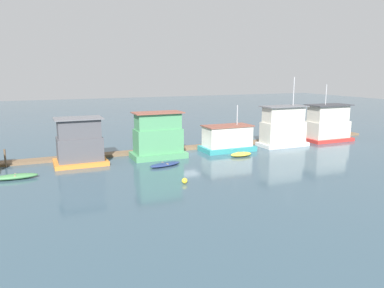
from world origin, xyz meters
TOP-DOWN VIEW (x-y plane):
  - ground_plane at (0.00, 0.00)m, footprint 200.00×200.00m
  - dock_walkway at (0.00, 2.76)m, footprint 59.60×1.79m
  - houseboat_orange at (-12.73, -0.10)m, footprint 5.51×4.04m
  - houseboat_green at (-4.00, -0.40)m, footprint 6.18×3.51m
  - houseboat_teal at (5.19, -0.17)m, footprint 6.59×3.68m
  - houseboat_white at (13.59, -0.28)m, footprint 6.49×3.29m
  - houseboat_red at (21.90, 0.42)m, footprint 6.78×4.01m
  - dinghy_green at (-19.05, -3.65)m, footprint 4.00×1.21m
  - dinghy_navy at (-4.61, -4.49)m, footprint 3.92×2.27m
  - dinghy_yellow at (5.19, -3.61)m, footprint 2.84×1.59m
  - mooring_post_near_left at (-20.10, 1.62)m, footprint 0.20×0.20m
  - mooring_post_far_right at (15.03, 1.62)m, footprint 0.31×0.31m
  - buoy_yellow at (-5.08, -11.14)m, footprint 0.51×0.51m

SIDE VIEW (x-z plane):
  - ground_plane at x=0.00m, z-range 0.00..0.00m
  - dock_walkway at x=0.00m, z-range 0.00..0.30m
  - dinghy_navy at x=-4.61m, z-range 0.00..0.36m
  - dinghy_yellow at x=5.19m, z-range 0.00..0.46m
  - dinghy_green at x=-19.05m, z-range 0.00..0.49m
  - buoy_yellow at x=-5.08m, z-range 0.00..0.51m
  - mooring_post_far_right at x=15.03m, z-range 0.00..1.72m
  - mooring_post_near_left at x=-20.10m, z-range 0.00..1.93m
  - houseboat_teal at x=5.19m, z-range -1.33..4.38m
  - houseboat_orange at x=-12.73m, z-range -0.19..4.86m
  - houseboat_red at x=21.90m, z-range -1.64..6.42m
  - houseboat_green at x=-4.00m, z-range -0.24..5.07m
  - houseboat_white at x=13.59m, z-range -2.09..7.06m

